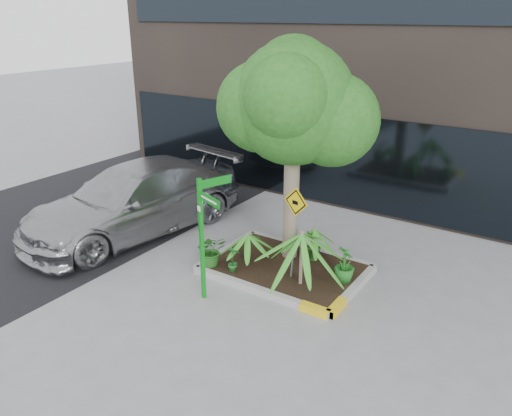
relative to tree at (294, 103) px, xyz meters
The scene contains 14 objects.
ground 3.65m from the tree, 92.17° to the right, with size 80.00×80.00×0.00m, color gray.
asphalt_road 7.48m from the tree, behind, with size 7.00×80.00×0.01m, color black.
planter 3.51m from the tree, 69.33° to the right, with size 3.35×2.36×0.15m.
tree is the anchor object (origin of this frame).
palm_front 2.65m from the tree, 50.64° to the right, with size 1.32×1.32×1.47m.
palm_left 2.91m from the tree, 123.85° to the right, with size 0.83×0.83×0.93m.
palm_back 2.76m from the tree, 16.88° to the left, with size 0.84×0.84×0.94m.
parked_car 5.00m from the tree, 169.93° to the right, with size 2.40×5.89×1.71m, color #9D9DA1.
shrub_a 3.55m from the tree, 131.05° to the right, with size 0.63×0.63×0.70m, color #205819.
shrub_b 3.42m from the tree, 15.04° to the right, with size 0.41×0.41×0.74m, color #1F661E.
shrub_c 3.44m from the tree, 114.06° to the right, with size 0.32×0.32×0.61m, color #1D5F21.
shrub_d 3.10m from the tree, ahead, with size 0.40×0.40×0.73m, color #275B1A.
street_sign_post 3.10m from the tree, 104.01° to the right, with size 0.69×0.89×2.48m.
cattle_sign 2.30m from the tree, 55.02° to the right, with size 0.59×0.25×1.93m.
Camera 1 is at (4.99, -8.06, 5.28)m, focal length 35.00 mm.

